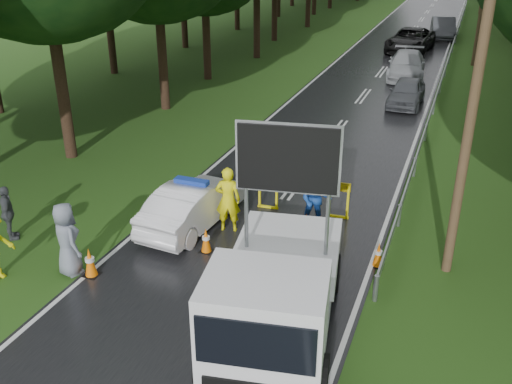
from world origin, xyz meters
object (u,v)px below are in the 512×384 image
at_px(civilian, 316,199).
at_px(queue_car_fourth, 443,28).
at_px(work_truck, 276,293).
at_px(barrier, 303,187).
at_px(officer, 228,200).
at_px(queue_car_first, 407,92).
at_px(police_sedan, 193,205).
at_px(queue_car_second, 407,65).
at_px(queue_car_third, 410,40).

distance_m(civilian, queue_car_fourth, 34.72).
xyz_separation_m(work_truck, barrier, (-1.12, 5.95, -0.28)).
height_order(officer, civilian, officer).
bearing_deg(queue_car_first, civilian, -92.24).
height_order(police_sedan, queue_car_second, police_sedan).
bearing_deg(barrier, work_truck, -82.46).
height_order(queue_car_second, queue_car_fourth, queue_car_fourth).
bearing_deg(officer, work_truck, 109.76).
xyz_separation_m(police_sedan, officer, (1.08, 0.10, 0.31)).
bearing_deg(barrier, queue_car_second, 84.62).
height_order(barrier, queue_car_first, queue_car_first).
bearing_deg(police_sedan, work_truck, 139.04).
bearing_deg(officer, queue_car_second, -111.34).
bearing_deg(queue_car_third, officer, -88.30).
distance_m(police_sedan, civilian, 3.58).
xyz_separation_m(queue_car_first, queue_car_second, (-0.74, 6.00, 0.08)).
bearing_deg(officer, queue_car_first, -116.64).
height_order(queue_car_first, queue_car_fourth, queue_car_fourth).
xyz_separation_m(officer, queue_car_second, (2.46, 21.10, -0.25)).
bearing_deg(work_truck, barrier, 91.13).
xyz_separation_m(officer, queue_car_first, (3.20, 15.10, -0.32)).
relative_size(police_sedan, queue_car_second, 0.82).
distance_m(queue_car_second, queue_car_fourth, 14.65).
xyz_separation_m(queue_car_second, queue_car_third, (-0.75, 8.02, 0.08)).
bearing_deg(queue_car_first, queue_car_second, 98.31).
xyz_separation_m(police_sedan, queue_car_first, (4.28, 15.20, -0.01)).
height_order(queue_car_third, queue_car_fourth, queue_car_third).
height_order(barrier, civilian, civilian).
height_order(barrier, queue_car_fourth, queue_car_fourth).
bearing_deg(queue_car_second, officer, -100.95).
distance_m(work_truck, queue_car_second, 25.24).
distance_m(officer, queue_car_second, 21.24).
distance_m(police_sedan, queue_car_first, 15.79).
bearing_deg(queue_car_third, queue_car_second, -79.62).
bearing_deg(civilian, police_sedan, -170.91).
bearing_deg(officer, civilian, -171.37).
relative_size(work_truck, officer, 2.92).
bearing_deg(queue_car_first, barrier, -95.04).
bearing_deg(queue_car_first, police_sedan, -104.39).
distance_m(police_sedan, officer, 1.13).
bearing_deg(civilian, queue_car_third, 82.33).
height_order(queue_car_first, queue_car_second, queue_car_second).
height_order(work_truck, queue_car_second, work_truck).
height_order(work_truck, officer, work_truck).
bearing_deg(queue_car_first, queue_car_fourth, 90.43).
bearing_deg(police_sedan, queue_car_first, -100.84).
bearing_deg(queue_car_first, queue_car_third, 97.35).
xyz_separation_m(queue_car_third, queue_car_fourth, (1.80, 6.59, -0.01)).
relative_size(queue_car_second, queue_car_fourth, 1.03).
distance_m(officer, queue_car_fourth, 35.88).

